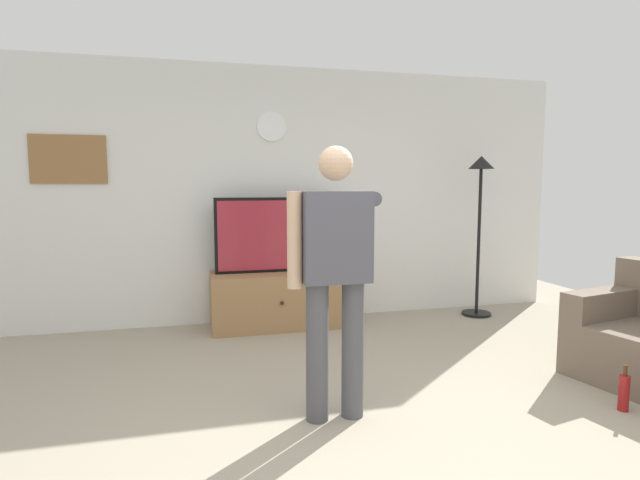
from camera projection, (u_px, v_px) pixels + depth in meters
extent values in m
plane|color=#9E937F|center=(381.00, 453.00, 2.76)|extent=(8.40, 8.40, 0.00)
cube|color=silver|center=(284.00, 195.00, 5.46)|extent=(6.40, 0.10, 2.70)
cube|color=#997047|center=(277.00, 300.00, 5.20)|extent=(1.35, 0.53, 0.57)
sphere|color=black|center=(282.00, 303.00, 4.93)|extent=(0.04, 0.04, 0.04)
cube|color=black|center=(276.00, 235.00, 5.18)|extent=(1.25, 0.06, 0.77)
cube|color=maroon|center=(277.00, 235.00, 5.14)|extent=(1.19, 0.01, 0.71)
cylinder|color=white|center=(271.00, 127.00, 5.29)|extent=(0.31, 0.03, 0.31)
cube|color=olive|center=(69.00, 159.00, 4.85)|extent=(0.69, 0.04, 0.47)
cylinder|color=black|center=(476.00, 314.00, 5.70)|extent=(0.32, 0.32, 0.03)
cylinder|color=black|center=(479.00, 242.00, 5.61)|extent=(0.04, 0.04, 1.61)
cone|color=black|center=(481.00, 162.00, 5.52)|extent=(0.28, 0.28, 0.14)
cylinder|color=#4C4C51|center=(317.00, 352.00, 3.11)|extent=(0.14, 0.14, 0.87)
cylinder|color=#4C4C51|center=(353.00, 349.00, 3.17)|extent=(0.14, 0.14, 0.87)
cube|color=#4C4C56|center=(336.00, 237.00, 3.06)|extent=(0.42, 0.22, 0.55)
sphere|color=tan|center=(336.00, 163.00, 3.01)|extent=(0.21, 0.21, 0.21)
cylinder|color=tan|center=(295.00, 240.00, 3.00)|extent=(0.09, 0.09, 0.58)
cylinder|color=#4C4C56|center=(360.00, 198.00, 3.38)|extent=(0.09, 0.58, 0.09)
cube|color=white|center=(346.00, 197.00, 3.69)|extent=(0.04, 0.12, 0.04)
cube|color=#6B5B4C|center=(607.00, 303.00, 4.00)|extent=(0.87, 0.37, 0.22)
cylinder|color=maroon|center=(624.00, 393.00, 3.27)|extent=(0.07, 0.07, 0.24)
cylinder|color=#4C2814|center=(625.00, 370.00, 3.26)|extent=(0.02, 0.02, 0.07)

